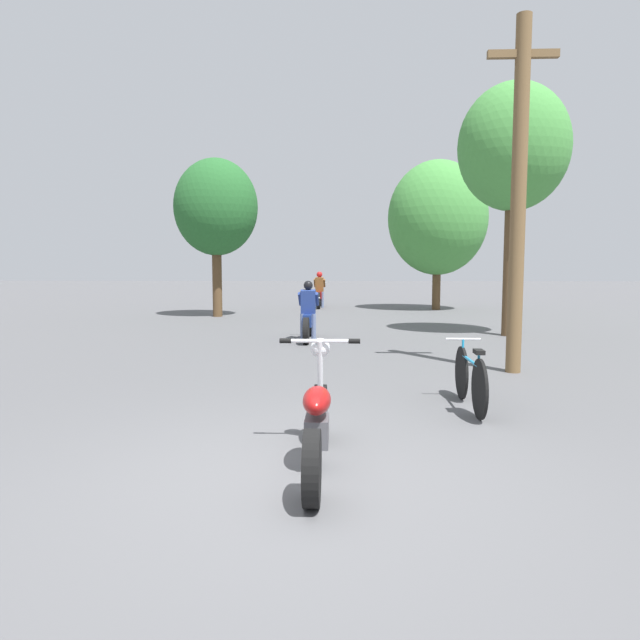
{
  "coord_description": "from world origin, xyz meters",
  "views": [
    {
      "loc": [
        0.42,
        -4.59,
        1.74
      ],
      "look_at": [
        0.06,
        4.17,
        0.9
      ],
      "focal_mm": 32.0,
      "sensor_mm": 36.0,
      "label": 1
    }
  ],
  "objects_px": {
    "bicycle_parked": "(470,378)",
    "motorcycle_rider_lead": "(308,318)",
    "roadside_tree_right_near": "(514,149)",
    "motorcycle_foreground": "(317,420)",
    "roadside_tree_left": "(216,208)",
    "motorcycle_rider_far": "(319,294)",
    "roadside_tree_right_far": "(438,218)",
    "utility_pole": "(519,193)"
  },
  "relations": [
    {
      "from": "bicycle_parked",
      "to": "motorcycle_rider_lead",
      "type": "bearing_deg",
      "value": 110.48
    },
    {
      "from": "roadside_tree_right_near",
      "to": "motorcycle_foreground",
      "type": "bearing_deg",
      "value": -114.57
    },
    {
      "from": "roadside_tree_right_near",
      "to": "roadside_tree_left",
      "type": "bearing_deg",
      "value": 149.21
    },
    {
      "from": "motorcycle_rider_lead",
      "to": "bicycle_parked",
      "type": "bearing_deg",
      "value": -69.52
    },
    {
      "from": "roadside_tree_right_near",
      "to": "bicycle_parked",
      "type": "xyz_separation_m",
      "value": [
        -2.55,
        -7.35,
        -4.17
      ]
    },
    {
      "from": "motorcycle_rider_far",
      "to": "roadside_tree_left",
      "type": "bearing_deg",
      "value": -127.1
    },
    {
      "from": "motorcycle_rider_far",
      "to": "motorcycle_foreground",
      "type": "bearing_deg",
      "value": -87.65
    },
    {
      "from": "motorcycle_rider_lead",
      "to": "roadside_tree_left",
      "type": "bearing_deg",
      "value": 120.02
    },
    {
      "from": "motorcycle_rider_lead",
      "to": "roadside_tree_right_far",
      "type": "bearing_deg",
      "value": 64.47
    },
    {
      "from": "roadside_tree_right_near",
      "to": "roadside_tree_left",
      "type": "distance_m",
      "value": 9.8
    },
    {
      "from": "utility_pole",
      "to": "motorcycle_foreground",
      "type": "xyz_separation_m",
      "value": [
        -3.0,
        -4.52,
        -2.48
      ]
    },
    {
      "from": "roadside_tree_left",
      "to": "motorcycle_rider_far",
      "type": "distance_m",
      "value": 6.29
    },
    {
      "from": "roadside_tree_left",
      "to": "motorcycle_rider_lead",
      "type": "bearing_deg",
      "value": -59.98
    },
    {
      "from": "roadside_tree_right_near",
      "to": "roadside_tree_right_far",
      "type": "xyz_separation_m",
      "value": [
        -0.44,
        8.36,
        -0.96
      ]
    },
    {
      "from": "utility_pole",
      "to": "bicycle_parked",
      "type": "distance_m",
      "value": 3.71
    },
    {
      "from": "roadside_tree_right_near",
      "to": "motorcycle_foreground",
      "type": "xyz_separation_m",
      "value": [
        -4.32,
        -9.44,
        -4.13
      ]
    },
    {
      "from": "roadside_tree_right_far",
      "to": "bicycle_parked",
      "type": "distance_m",
      "value": 16.17
    },
    {
      "from": "roadside_tree_right_near",
      "to": "utility_pole",
      "type": "bearing_deg",
      "value": -104.95
    },
    {
      "from": "utility_pole",
      "to": "roadside_tree_right_far",
      "type": "distance_m",
      "value": 13.33
    },
    {
      "from": "motorcycle_rider_far",
      "to": "bicycle_parked",
      "type": "height_order",
      "value": "motorcycle_rider_far"
    },
    {
      "from": "utility_pole",
      "to": "motorcycle_foreground",
      "type": "bearing_deg",
      "value": -123.6
    },
    {
      "from": "roadside_tree_right_far",
      "to": "roadside_tree_left",
      "type": "bearing_deg",
      "value": -157.08
    },
    {
      "from": "motorcycle_rider_far",
      "to": "motorcycle_rider_lead",
      "type": "bearing_deg",
      "value": -89.04
    },
    {
      "from": "roadside_tree_right_far",
      "to": "bicycle_parked",
      "type": "bearing_deg",
      "value": -97.66
    },
    {
      "from": "roadside_tree_right_far",
      "to": "utility_pole",
      "type": "bearing_deg",
      "value": -93.79
    },
    {
      "from": "motorcycle_rider_far",
      "to": "utility_pole",
      "type": "bearing_deg",
      "value": -75.21
    },
    {
      "from": "roadside_tree_right_far",
      "to": "motorcycle_rider_lead",
      "type": "height_order",
      "value": "roadside_tree_right_far"
    },
    {
      "from": "roadside_tree_right_far",
      "to": "bicycle_parked",
      "type": "height_order",
      "value": "roadside_tree_right_far"
    },
    {
      "from": "motorcycle_rider_lead",
      "to": "bicycle_parked",
      "type": "distance_m",
      "value": 6.76
    },
    {
      "from": "motorcycle_rider_far",
      "to": "bicycle_parked",
      "type": "relative_size",
      "value": 1.31
    },
    {
      "from": "roadside_tree_right_far",
      "to": "motorcycle_foreground",
      "type": "distance_m",
      "value": 18.49
    },
    {
      "from": "roadside_tree_left",
      "to": "motorcycle_rider_lead",
      "type": "relative_size",
      "value": 2.5
    },
    {
      "from": "roadside_tree_right_near",
      "to": "motorcycle_rider_far",
      "type": "distance_m",
      "value": 11.37
    },
    {
      "from": "roadside_tree_right_far",
      "to": "motorcycle_rider_far",
      "type": "bearing_deg",
      "value": 167.85
    },
    {
      "from": "utility_pole",
      "to": "motorcycle_rider_far",
      "type": "xyz_separation_m",
      "value": [
        -3.77,
        14.29,
        -2.33
      ]
    },
    {
      "from": "motorcycle_foreground",
      "to": "bicycle_parked",
      "type": "xyz_separation_m",
      "value": [
        1.77,
        2.09,
        -0.04
      ]
    },
    {
      "from": "roadside_tree_right_near",
      "to": "roadside_tree_left",
      "type": "relative_size",
      "value": 1.15
    },
    {
      "from": "bicycle_parked",
      "to": "motorcycle_rider_far",
      "type": "bearing_deg",
      "value": 98.64
    },
    {
      "from": "utility_pole",
      "to": "motorcycle_rider_far",
      "type": "relative_size",
      "value": 2.54
    },
    {
      "from": "motorcycle_rider_lead",
      "to": "motorcycle_foreground",
      "type": "bearing_deg",
      "value": -85.94
    },
    {
      "from": "motorcycle_rider_far",
      "to": "bicycle_parked",
      "type": "distance_m",
      "value": 16.9
    },
    {
      "from": "utility_pole",
      "to": "motorcycle_rider_far",
      "type": "height_order",
      "value": "utility_pole"
    }
  ]
}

